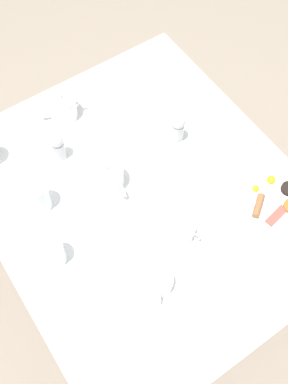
{
  "coord_description": "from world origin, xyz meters",
  "views": [
    {
      "loc": [
        0.42,
        0.62,
        2.14
      ],
      "look_at": [
        0.0,
        0.0,
        0.76
      ],
      "focal_mm": 42.0,
      "sensor_mm": 36.0,
      "label": 1
    }
  ],
  "objects_px": {
    "spoon_for_tea": "(214,125)",
    "water_glass_tall": "(38,196)",
    "teapot_near": "(109,176)",
    "teacup_with_saucer_left": "(159,283)",
    "water_glass_short": "(53,252)",
    "teapot_far": "(62,107)",
    "breakfast_plate": "(273,198)",
    "knife_by_plate": "(230,284)",
    "napkin_folded": "(84,302)",
    "pepper_grinder": "(58,146)",
    "teacup_with_saucer_right": "(181,231)",
    "fork_spare": "(138,134)",
    "fork_by_plate": "(113,380)"
  },
  "relations": [
    {
      "from": "pepper_grinder",
      "to": "fork_spare",
      "type": "relative_size",
      "value": 0.75
    },
    {
      "from": "knife_by_plate",
      "to": "spoon_for_tea",
      "type": "distance_m",
      "value": 0.63
    },
    {
      "from": "fork_by_plate",
      "to": "teapot_far",
      "type": "bearing_deg",
      "value": -111.16
    },
    {
      "from": "breakfast_plate",
      "to": "fork_spare",
      "type": "distance_m",
      "value": 0.55
    },
    {
      "from": "teacup_with_saucer_right",
      "to": "water_glass_short",
      "type": "xyz_separation_m",
      "value": [
        0.39,
        -0.16,
        0.03
      ]
    },
    {
      "from": "teapot_near",
      "to": "fork_spare",
      "type": "relative_size",
      "value": 1.17
    },
    {
      "from": "teapot_far",
      "to": "pepper_grinder",
      "type": "xyz_separation_m",
      "value": [
        0.11,
        0.16,
        0.01
      ]
    },
    {
      "from": "teapot_near",
      "to": "teacup_with_saucer_left",
      "type": "relative_size",
      "value": 1.4
    },
    {
      "from": "water_glass_tall",
      "to": "pepper_grinder",
      "type": "xyz_separation_m",
      "value": [
        -0.15,
        -0.14,
        0.0
      ]
    },
    {
      "from": "teacup_with_saucer_left",
      "to": "spoon_for_tea",
      "type": "height_order",
      "value": "teacup_with_saucer_left"
    },
    {
      "from": "teacup_with_saucer_left",
      "to": "knife_by_plate",
      "type": "relative_size",
      "value": 0.65
    },
    {
      "from": "breakfast_plate",
      "to": "teacup_with_saucer_left",
      "type": "distance_m",
      "value": 0.51
    },
    {
      "from": "napkin_folded",
      "to": "spoon_for_tea",
      "type": "relative_size",
      "value": 1.01
    },
    {
      "from": "teapot_far",
      "to": "water_glass_tall",
      "type": "relative_size",
      "value": 1.53
    },
    {
      "from": "teacup_with_saucer_right",
      "to": "spoon_for_tea",
      "type": "bearing_deg",
      "value": -142.01
    },
    {
      "from": "fork_spare",
      "to": "teapot_far",
      "type": "bearing_deg",
      "value": -51.84
    },
    {
      "from": "teacup_with_saucer_right",
      "to": "water_glass_short",
      "type": "distance_m",
      "value": 0.42
    },
    {
      "from": "teapot_near",
      "to": "teacup_with_saucer_left",
      "type": "height_order",
      "value": "teapot_near"
    },
    {
      "from": "breakfast_plate",
      "to": "teapot_far",
      "type": "distance_m",
      "value": 0.85
    },
    {
      "from": "teacup_with_saucer_left",
      "to": "knife_by_plate",
      "type": "height_order",
      "value": "teacup_with_saucer_left"
    },
    {
      "from": "teacup_with_saucer_left",
      "to": "fork_spare",
      "type": "height_order",
      "value": "teacup_with_saucer_left"
    },
    {
      "from": "water_glass_short",
      "to": "pepper_grinder",
      "type": "xyz_separation_m",
      "value": [
        -0.21,
        -0.34,
        0.01
      ]
    },
    {
      "from": "knife_by_plate",
      "to": "teapot_far",
      "type": "bearing_deg",
      "value": -83.31
    },
    {
      "from": "water_glass_short",
      "to": "fork_spare",
      "type": "distance_m",
      "value": 0.57
    },
    {
      "from": "teacup_with_saucer_right",
      "to": "teapot_far",
      "type": "bearing_deg",
      "value": -83.41
    },
    {
      "from": "breakfast_plate",
      "to": "teacup_with_saucer_right",
      "type": "relative_size",
      "value": 1.87
    },
    {
      "from": "pepper_grinder",
      "to": "fork_by_plate",
      "type": "relative_size",
      "value": 0.82
    },
    {
      "from": "napkin_folded",
      "to": "pepper_grinder",
      "type": "bearing_deg",
      "value": -111.62
    },
    {
      "from": "teapot_near",
      "to": "fork_by_plate",
      "type": "distance_m",
      "value": 0.66
    },
    {
      "from": "teacup_with_saucer_left",
      "to": "teacup_with_saucer_right",
      "type": "bearing_deg",
      "value": -147.96
    },
    {
      "from": "teapot_near",
      "to": "fork_spare",
      "type": "distance_m",
      "value": 0.24
    },
    {
      "from": "water_glass_short",
      "to": "teacup_with_saucer_right",
      "type": "bearing_deg",
      "value": 157.4
    },
    {
      "from": "spoon_for_tea",
      "to": "water_glass_tall",
      "type": "bearing_deg",
      "value": -5.48
    },
    {
      "from": "fork_spare",
      "to": "knife_by_plate",
      "type": "bearing_deg",
      "value": 82.73
    },
    {
      "from": "napkin_folded",
      "to": "fork_spare",
      "type": "distance_m",
      "value": 0.67
    },
    {
      "from": "napkin_folded",
      "to": "fork_by_plate",
      "type": "bearing_deg",
      "value": 79.39
    },
    {
      "from": "knife_by_plate",
      "to": "water_glass_short",
      "type": "bearing_deg",
      "value": -43.02
    },
    {
      "from": "breakfast_plate",
      "to": "teacup_with_saucer_left",
      "type": "xyz_separation_m",
      "value": [
        0.51,
        0.03,
        0.02
      ]
    },
    {
      "from": "teacup_with_saucer_right",
      "to": "napkin_folded",
      "type": "relative_size",
      "value": 0.83
    },
    {
      "from": "water_glass_tall",
      "to": "fork_spare",
      "type": "bearing_deg",
      "value": -172.17
    },
    {
      "from": "spoon_for_tea",
      "to": "knife_by_plate",
      "type": "bearing_deg",
      "value": 56.16
    },
    {
      "from": "teacup_with_saucer_left",
      "to": "water_glass_tall",
      "type": "relative_size",
      "value": 1.12
    },
    {
      "from": "teacup_with_saucer_right",
      "to": "napkin_folded",
      "type": "height_order",
      "value": "teacup_with_saucer_right"
    },
    {
      "from": "water_glass_tall",
      "to": "teapot_far",
      "type": "bearing_deg",
      "value": -130.69
    },
    {
      "from": "teacup_with_saucer_left",
      "to": "water_glass_short",
      "type": "xyz_separation_m",
      "value": [
        0.23,
        -0.26,
        0.03
      ]
    },
    {
      "from": "teapot_far",
      "to": "knife_by_plate",
      "type": "bearing_deg",
      "value": -66.63
    },
    {
      "from": "napkin_folded",
      "to": "knife_by_plate",
      "type": "bearing_deg",
      "value": 153.17
    },
    {
      "from": "pepper_grinder",
      "to": "napkin_folded",
      "type": "bearing_deg",
      "value": 68.38
    },
    {
      "from": "teapot_near",
      "to": "teacup_with_saucer_left",
      "type": "xyz_separation_m",
      "value": [
        0.07,
        0.41,
        -0.02
      ]
    },
    {
      "from": "pepper_grinder",
      "to": "spoon_for_tea",
      "type": "relative_size",
      "value": 0.76
    }
  ]
}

